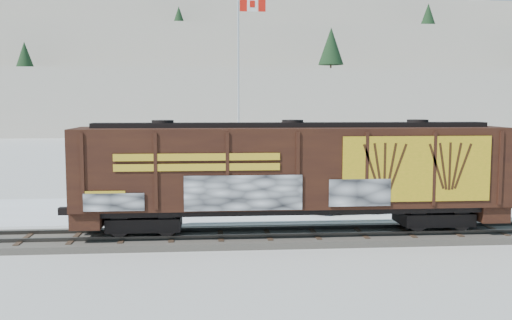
{
  "coord_description": "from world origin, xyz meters",
  "views": [
    {
      "loc": [
        -2.45,
        -23.71,
        5.77
      ],
      "look_at": [
        -0.24,
        3.0,
        3.13
      ],
      "focal_mm": 40.0,
      "sensor_mm": 36.0,
      "label": 1
    }
  ],
  "objects": [
    {
      "name": "hopper_railcar",
      "position": [
        1.05,
        -0.01,
        2.97
      ],
      "size": [
        17.98,
        3.06,
        4.57
      ],
      "color": "black",
      "rests_on": "rail_track"
    },
    {
      "name": "ground",
      "position": [
        0.0,
        0.0,
        0.0
      ],
      "size": [
        500.0,
        500.0,
        0.0
      ],
      "primitive_type": "plane",
      "color": "white",
      "rests_on": "ground"
    },
    {
      "name": "car_silver",
      "position": [
        -6.96,
        6.94,
        0.86
      ],
      "size": [
        5.16,
        2.79,
        1.67
      ],
      "primitive_type": "imported",
      "rotation": [
        0.0,
        0.0,
        1.75
      ],
      "color": "#ADAFB4",
      "rests_on": "parking_strip"
    },
    {
      "name": "car_dark",
      "position": [
        4.89,
        5.64,
        0.65
      ],
      "size": [
        4.4,
        2.07,
        1.24
      ],
      "primitive_type": "imported",
      "rotation": [
        0.0,
        0.0,
        1.65
      ],
      "color": "black",
      "rests_on": "parking_strip"
    },
    {
      "name": "hillside",
      "position": [
        -0.05,
        139.79,
        14.37
      ],
      "size": [
        360.0,
        110.0,
        93.0
      ],
      "color": "white",
      "rests_on": "ground"
    },
    {
      "name": "rail_track",
      "position": [
        0.0,
        0.0,
        0.15
      ],
      "size": [
        50.0,
        3.4,
        0.43
      ],
      "color": "#59544C",
      "rests_on": "ground"
    },
    {
      "name": "parking_strip",
      "position": [
        0.0,
        7.5,
        0.01
      ],
      "size": [
        40.0,
        8.0,
        0.03
      ],
      "primitive_type": "cube",
      "color": "white",
      "rests_on": "ground"
    },
    {
      "name": "flagpole",
      "position": [
        -0.33,
        15.18,
        4.98
      ],
      "size": [
        2.3,
        0.9,
        13.15
      ],
      "color": "silver",
      "rests_on": "ground"
    },
    {
      "name": "car_white",
      "position": [
        -0.38,
        8.14,
        0.76
      ],
      "size": [
        4.44,
        1.57,
        1.46
      ],
      "primitive_type": "imported",
      "rotation": [
        0.0,
        0.0,
        1.57
      ],
      "color": "white",
      "rests_on": "parking_strip"
    }
  ]
}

